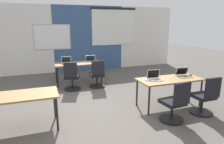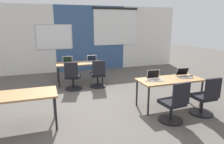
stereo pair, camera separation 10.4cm
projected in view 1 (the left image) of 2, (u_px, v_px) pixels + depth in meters
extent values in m
plane|color=#56514C|center=(96.00, 106.00, 5.10)|extent=(24.00, 24.00, 0.00)
cube|color=silver|center=(69.00, 39.00, 8.61)|extent=(10.00, 0.20, 2.80)
cube|color=#385684|center=(89.00, 39.00, 8.80)|extent=(3.06, 0.01, 2.80)
cube|color=#B7B7BC|center=(52.00, 37.00, 8.26)|extent=(1.48, 0.02, 1.04)
cube|color=white|center=(52.00, 37.00, 8.25)|extent=(1.40, 0.02, 0.96)
cube|color=white|center=(113.00, 27.00, 9.05)|extent=(2.00, 0.02, 1.55)
cylinder|color=black|center=(113.00, 8.00, 8.85)|extent=(2.10, 0.10, 0.10)
cube|color=#A37547|center=(14.00, 96.00, 3.81)|extent=(1.60, 0.70, 0.04)
cylinder|color=black|center=(57.00, 114.00, 3.87)|extent=(0.04, 0.04, 0.68)
cylinder|color=black|center=(55.00, 103.00, 4.42)|extent=(0.04, 0.04, 0.68)
cube|color=#A37547|center=(170.00, 79.00, 4.97)|extent=(1.60, 0.70, 0.04)
cylinder|color=black|center=(149.00, 101.00, 4.54)|extent=(0.04, 0.04, 0.68)
cylinder|color=black|center=(201.00, 93.00, 5.03)|extent=(0.04, 0.04, 0.68)
cylinder|color=black|center=(137.00, 93.00, 5.09)|extent=(0.04, 0.04, 0.68)
cylinder|color=black|center=(185.00, 87.00, 5.58)|extent=(0.04, 0.04, 0.68)
cube|color=#A37547|center=(78.00, 63.00, 6.95)|extent=(1.60, 0.70, 0.04)
cylinder|color=black|center=(58.00, 77.00, 6.51)|extent=(0.04, 0.04, 0.68)
cylinder|color=black|center=(101.00, 74.00, 7.01)|extent=(0.04, 0.04, 0.68)
cylinder|color=black|center=(56.00, 73.00, 7.06)|extent=(0.04, 0.04, 0.68)
cylinder|color=black|center=(97.00, 70.00, 7.55)|extent=(0.04, 0.04, 0.68)
cube|color=silver|center=(67.00, 63.00, 6.81)|extent=(0.33, 0.23, 0.02)
cube|color=#4C4C4F|center=(67.00, 63.00, 6.76)|extent=(0.09, 0.06, 0.00)
cube|color=silver|center=(66.00, 59.00, 6.91)|extent=(0.33, 0.06, 0.22)
cube|color=black|center=(66.00, 59.00, 6.91)|extent=(0.30, 0.05, 0.19)
cylinder|color=black|center=(73.00, 89.00, 6.41)|extent=(0.52, 0.52, 0.04)
cylinder|color=black|center=(72.00, 83.00, 6.37)|extent=(0.06, 0.06, 0.34)
cube|color=black|center=(72.00, 77.00, 6.32)|extent=(0.55, 0.55, 0.08)
cube|color=black|center=(70.00, 70.00, 6.01)|extent=(0.40, 0.18, 0.46)
sphere|color=black|center=(74.00, 86.00, 6.64)|extent=(0.04, 0.04, 0.04)
sphere|color=black|center=(79.00, 89.00, 6.35)|extent=(0.04, 0.04, 0.04)
sphere|color=black|center=(65.00, 89.00, 6.33)|extent=(0.04, 0.04, 0.04)
cube|color=#9E9EA3|center=(185.00, 77.00, 5.11)|extent=(0.36, 0.27, 0.02)
cube|color=#4C4C4F|center=(186.00, 77.00, 5.06)|extent=(0.10, 0.07, 0.00)
cube|color=#9E9EA3|center=(182.00, 71.00, 5.24)|extent=(0.34, 0.13, 0.20)
cube|color=black|center=(182.00, 71.00, 5.23)|extent=(0.30, 0.12, 0.18)
ellipsoid|color=black|center=(191.00, 75.00, 5.24)|extent=(0.07, 0.11, 0.03)
cylinder|color=black|center=(201.00, 112.00, 4.72)|extent=(0.52, 0.52, 0.04)
cylinder|color=black|center=(202.00, 105.00, 4.67)|extent=(0.06, 0.06, 0.34)
cube|color=black|center=(203.00, 96.00, 4.62)|extent=(0.45, 0.45, 0.08)
cube|color=black|center=(213.00, 88.00, 4.33)|extent=(0.40, 0.07, 0.46)
sphere|color=black|center=(194.00, 108.00, 4.93)|extent=(0.04, 0.04, 0.04)
sphere|color=black|center=(211.00, 112.00, 4.73)|extent=(0.04, 0.04, 0.04)
sphere|color=black|center=(196.00, 115.00, 4.57)|extent=(0.04, 0.04, 0.04)
cube|color=silver|center=(91.00, 62.00, 7.07)|extent=(0.36, 0.27, 0.02)
cube|color=#4C4C4F|center=(91.00, 62.00, 7.02)|extent=(0.10, 0.07, 0.00)
cube|color=silver|center=(91.00, 58.00, 7.18)|extent=(0.34, 0.11, 0.21)
cube|color=black|center=(91.00, 58.00, 7.17)|extent=(0.30, 0.09, 0.19)
ellipsoid|color=#B2B2B7|center=(84.00, 62.00, 7.00)|extent=(0.09, 0.11, 0.03)
cylinder|color=black|center=(97.00, 86.00, 6.67)|extent=(0.52, 0.52, 0.04)
cylinder|color=black|center=(97.00, 81.00, 6.63)|extent=(0.06, 0.06, 0.34)
cube|color=black|center=(97.00, 75.00, 6.58)|extent=(0.48, 0.48, 0.08)
cube|color=black|center=(98.00, 68.00, 6.28)|extent=(0.40, 0.10, 0.46)
sphere|color=black|center=(96.00, 84.00, 6.89)|extent=(0.04, 0.04, 0.04)
sphere|color=black|center=(104.00, 86.00, 6.66)|extent=(0.04, 0.04, 0.04)
sphere|color=black|center=(91.00, 87.00, 6.55)|extent=(0.04, 0.04, 0.04)
cube|color=silver|center=(156.00, 80.00, 4.83)|extent=(0.35, 0.26, 0.02)
cube|color=#4C4C4F|center=(157.00, 80.00, 4.78)|extent=(0.09, 0.07, 0.00)
cube|color=silver|center=(153.00, 74.00, 4.93)|extent=(0.33, 0.07, 0.22)
cube|color=black|center=(153.00, 74.00, 4.92)|extent=(0.30, 0.06, 0.19)
ellipsoid|color=silver|center=(146.00, 80.00, 4.78)|extent=(0.08, 0.11, 0.03)
cylinder|color=black|center=(171.00, 119.00, 4.36)|extent=(0.52, 0.52, 0.04)
cylinder|color=black|center=(172.00, 111.00, 4.32)|extent=(0.06, 0.06, 0.34)
cube|color=black|center=(172.00, 102.00, 4.27)|extent=(0.48, 0.48, 0.08)
cube|color=black|center=(182.00, 94.00, 3.99)|extent=(0.40, 0.10, 0.46)
sphere|color=black|center=(164.00, 115.00, 4.57)|extent=(0.04, 0.04, 0.04)
sphere|color=black|center=(181.00, 119.00, 4.39)|extent=(0.04, 0.04, 0.04)
sphere|color=black|center=(165.00, 123.00, 4.21)|extent=(0.04, 0.04, 0.04)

